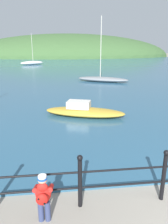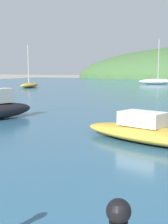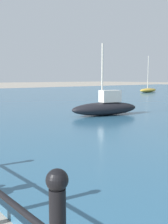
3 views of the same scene
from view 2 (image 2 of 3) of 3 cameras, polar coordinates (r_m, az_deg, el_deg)
The scene contains 3 objects.
boat_red_dinghy at distance 30.90m, azimuth -9.93°, elevation 4.88°, with size 1.44×3.38×4.05m.
boat_twin_mast at distance 38.47m, azimuth 13.06°, elevation 5.48°, with size 4.24×3.10×5.28m.
boat_blue_hull at distance 7.58m, azimuth 12.29°, elevation -3.71°, with size 3.99×2.35×0.71m.
Camera 2 is at (-1.16, 0.17, 1.80)m, focal length 50.00 mm.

